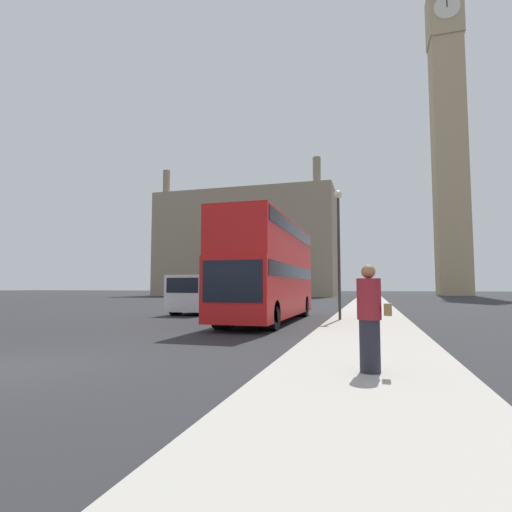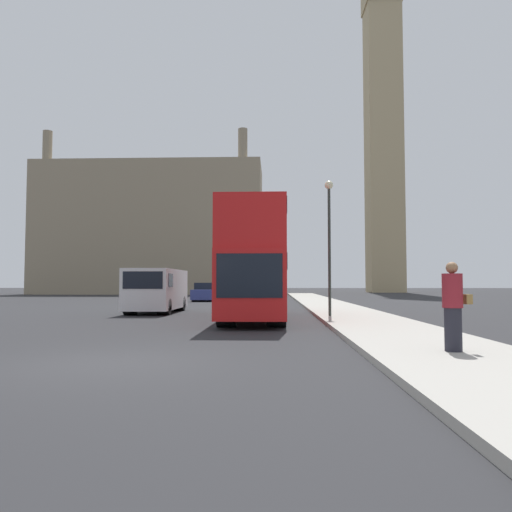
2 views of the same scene
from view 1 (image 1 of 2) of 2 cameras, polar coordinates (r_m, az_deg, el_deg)
The scene contains 9 objects.
ground_plane at distance 9.39m, azimuth -31.79°, elevation -13.46°, with size 300.00×300.00×0.00m, color #28282B.
sidewalk_strip at distance 6.46m, azimuth 15.36°, elevation -17.74°, with size 3.40×120.00×0.15m.
clock_tower at distance 89.17m, azimuth 25.65°, elevation 19.36°, with size 6.03×6.20×71.94m.
building_block_distant at distance 71.14m, azimuth -1.55°, elevation 1.72°, with size 31.57×10.48×22.39m.
red_double_decker_bus at distance 18.26m, azimuth 1.86°, elevation -1.56°, with size 2.44×10.15×4.49m.
white_van at distance 24.29m, azimuth -7.65°, elevation -5.27°, with size 2.22×5.64×2.23m.
pedestrian at distance 7.08m, azimuth 15.94°, elevation -8.53°, with size 0.56×0.40×1.81m.
street_lamp at distance 18.17m, azimuth 11.72°, elevation 3.08°, with size 0.36×0.36×5.75m.
parked_sedan at distance 40.61m, azimuth 2.33°, elevation -5.66°, with size 1.79×4.80×1.56m.
Camera 1 is at (6.80, -6.28, 1.58)m, focal length 28.00 mm.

